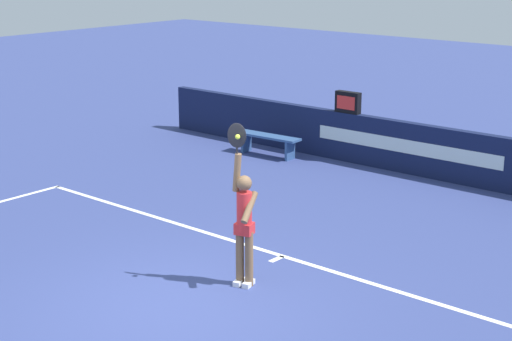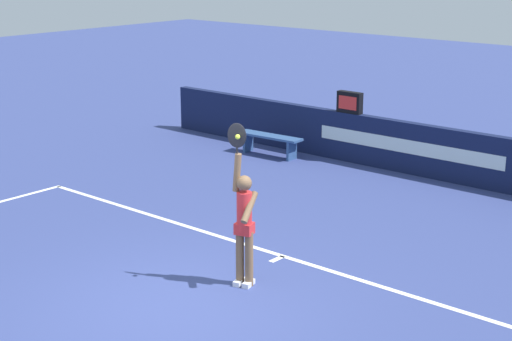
{
  "view_description": "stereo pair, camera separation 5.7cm",
  "coord_description": "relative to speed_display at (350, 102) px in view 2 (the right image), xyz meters",
  "views": [
    {
      "loc": [
        7.14,
        -6.79,
        4.6
      ],
      "look_at": [
        0.4,
        1.16,
        1.67
      ],
      "focal_mm": 56.69,
      "sensor_mm": 36.0,
      "label": 1
    },
    {
      "loc": [
        7.18,
        -6.75,
        4.6
      ],
      "look_at": [
        0.4,
        1.16,
        1.67
      ],
      "focal_mm": 56.69,
      "sensor_mm": 36.0,
      "label": 2
    }
  ],
  "objects": [
    {
      "name": "ground_plane",
      "position": [
        2.46,
        -7.62,
        -1.31
      ],
      "size": [
        60.0,
        60.0,
        0.0
      ],
      "primitive_type": "plane",
      "color": "navy"
    },
    {
      "name": "back_wall",
      "position": [
        2.45,
        0.0,
        -0.77
      ],
      "size": [
        15.19,
        0.21,
        1.07
      ],
      "color": "#121B3E",
      "rests_on": "ground"
    },
    {
      "name": "speed_display",
      "position": [
        0.0,
        0.0,
        0.0
      ],
      "size": [
        0.58,
        0.17,
        0.46
      ],
      "color": "black",
      "rests_on": "back_wall"
    },
    {
      "name": "courtside_bench_near",
      "position": [
        -1.59,
        -0.79,
        -0.94
      ],
      "size": [
        1.62,
        0.45,
        0.48
      ],
      "color": "#305083",
      "rests_on": "ground"
    },
    {
      "name": "tennis_player",
      "position": [
        2.71,
        -6.53,
        -0.36
      ],
      "size": [
        0.47,
        0.43,
        2.32
      ],
      "color": "brown",
      "rests_on": "ground"
    },
    {
      "name": "court_lines",
      "position": [
        2.46,
        -8.32,
        -1.3
      ],
      "size": [
        11.45,
        6.08,
        0.0
      ],
      "color": "white",
      "rests_on": "ground"
    },
    {
      "name": "tennis_ball",
      "position": [
        2.67,
        -6.61,
        0.83
      ],
      "size": [
        0.07,
        0.07,
        0.07
      ],
      "color": "#CBDF36"
    }
  ]
}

